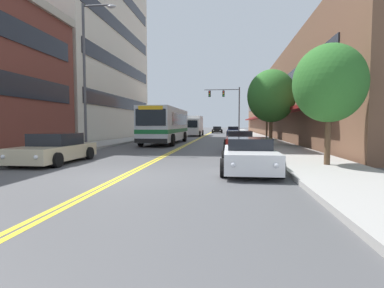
% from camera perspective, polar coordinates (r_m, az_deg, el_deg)
% --- Properties ---
extents(ground_plane, '(240.00, 240.00, 0.00)m').
position_cam_1_polar(ground_plane, '(46.88, 2.49, 1.62)').
color(ground_plane, '#4C4C4F').
extents(sidewalk_left, '(3.30, 106.00, 0.16)m').
position_cam_1_polar(sidewalk_left, '(47.93, -6.06, 1.75)').
color(sidewalk_left, '#9E9B96').
rests_on(sidewalk_left, ground_plane).
extents(sidewalk_right, '(3.30, 106.00, 0.16)m').
position_cam_1_polar(sidewalk_right, '(46.89, 11.24, 1.66)').
color(sidewalk_right, '#9E9B96').
rests_on(sidewalk_right, ground_plane).
extents(centre_line, '(0.34, 106.00, 0.01)m').
position_cam_1_polar(centre_line, '(46.88, 2.49, 1.63)').
color(centre_line, yellow).
rests_on(centre_line, ground_plane).
extents(office_tower_left, '(12.08, 22.22, 30.15)m').
position_cam_1_polar(office_tower_left, '(41.83, -21.58, 22.08)').
color(office_tower_left, beige).
rests_on(office_tower_left, ground_plane).
extents(storefront_row_right, '(9.10, 68.00, 9.16)m').
position_cam_1_polar(storefront_row_right, '(47.77, 18.41, 6.97)').
color(storefront_row_right, brown).
rests_on(storefront_row_right, ground_plane).
extents(city_bus, '(2.89, 11.03, 3.16)m').
position_cam_1_polar(city_bus, '(27.67, -4.96, 3.84)').
color(city_bus, silver).
rests_on(city_bus, ground_plane).
extents(car_beige_parked_left_near, '(2.20, 4.72, 1.34)m').
position_cam_1_polar(car_beige_parked_left_near, '(15.00, -24.68, -0.91)').
color(car_beige_parked_left_near, '#BCAD89').
rests_on(car_beige_parked_left_near, ground_plane).
extents(car_champagne_parked_left_mid, '(2.06, 4.54, 1.29)m').
position_cam_1_polar(car_champagne_parked_left_mid, '(43.95, -3.38, 2.27)').
color(car_champagne_parked_left_mid, beige).
rests_on(car_champagne_parked_left_mid, ground_plane).
extents(car_slate_blue_parked_left_far, '(2.16, 4.59, 1.42)m').
position_cam_1_polar(car_slate_blue_parked_left_far, '(38.00, -5.28, 2.10)').
color(car_slate_blue_parked_left_far, '#475675').
rests_on(car_slate_blue_parked_left_far, ground_plane).
extents(car_white_parked_right_foreground, '(2.07, 4.66, 1.23)m').
position_cam_1_polar(car_white_parked_right_foreground, '(11.37, 10.78, -2.15)').
color(car_white_parked_right_foreground, white).
rests_on(car_white_parked_right_foreground, ground_plane).
extents(car_navy_parked_right_mid, '(2.08, 4.85, 1.41)m').
position_cam_1_polar(car_navy_parked_right_mid, '(47.78, 7.81, 2.42)').
color(car_navy_parked_right_mid, '#19234C').
rests_on(car_navy_parked_right_mid, ground_plane).
extents(car_red_parked_right_far, '(2.05, 4.91, 1.32)m').
position_cam_1_polar(car_red_parked_right_far, '(19.93, 9.04, 0.52)').
color(car_red_parked_right_far, maroon).
rests_on(car_red_parked_right_far, ground_plane).
extents(car_black_moving_lead, '(2.08, 4.57, 1.32)m').
position_cam_1_polar(car_black_moving_lead, '(60.48, 4.83, 2.68)').
color(car_black_moving_lead, black).
rests_on(car_black_moving_lead, ground_plane).
extents(box_truck, '(2.69, 7.27, 3.01)m').
position_cam_1_polar(box_truck, '(45.59, 0.26, 3.52)').
color(box_truck, white).
rests_on(box_truck, ground_plane).
extents(traffic_signal_mast, '(5.31, 0.38, 7.29)m').
position_cam_1_polar(traffic_signal_mast, '(45.60, 6.86, 8.00)').
color(traffic_signal_mast, '#47474C').
rests_on(traffic_signal_mast, ground_plane).
extents(street_lamp_left_near, '(2.17, 0.28, 9.05)m').
position_cam_1_polar(street_lamp_left_near, '(19.97, -19.15, 13.77)').
color(street_lamp_left_near, '#47474C').
rests_on(street_lamp_left_near, ground_plane).
extents(street_tree_right_near, '(2.74, 2.74, 4.68)m').
position_cam_1_polar(street_tree_right_near, '(12.95, 24.67, 10.42)').
color(street_tree_right_near, brown).
rests_on(street_tree_right_near, sidewalk_right).
extents(street_tree_right_mid, '(3.63, 3.63, 5.74)m').
position_cam_1_polar(street_tree_right_mid, '(23.80, 14.88, 8.82)').
color(street_tree_right_mid, brown).
rests_on(street_tree_right_mid, sidewalk_right).
extents(street_tree_right_far, '(3.21, 3.21, 5.76)m').
position_cam_1_polar(street_tree_right_far, '(34.08, 14.11, 7.70)').
color(street_tree_right_far, brown).
rests_on(street_tree_right_far, sidewalk_right).
extents(fire_hydrant, '(0.34, 0.26, 0.82)m').
position_cam_1_polar(fire_hydrant, '(19.18, 14.18, 0.13)').
color(fire_hydrant, '#B7B7BC').
rests_on(fire_hydrant, sidewalk_right).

